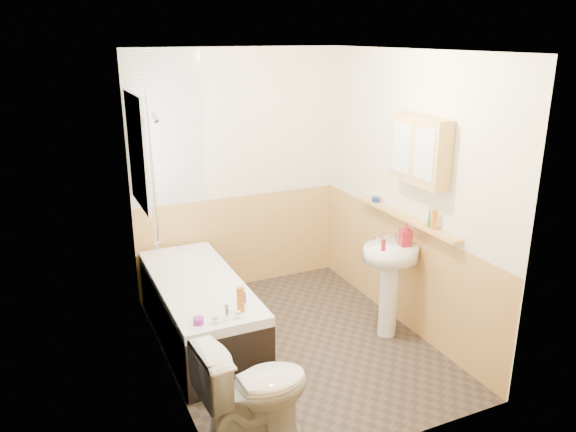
% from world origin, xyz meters
% --- Properties ---
extents(floor, '(2.80, 2.80, 0.00)m').
position_xyz_m(floor, '(0.00, 0.00, 0.00)').
color(floor, '#2F2621').
rests_on(floor, ground).
extents(ceiling, '(2.80, 2.80, 0.00)m').
position_xyz_m(ceiling, '(0.00, 0.00, 2.50)').
color(ceiling, white).
rests_on(ceiling, ground).
extents(wall_back, '(2.20, 0.02, 2.50)m').
position_xyz_m(wall_back, '(0.00, 1.41, 1.25)').
color(wall_back, '#F5EFCA').
rests_on(wall_back, ground).
extents(wall_front, '(2.20, 0.02, 2.50)m').
position_xyz_m(wall_front, '(0.00, -1.41, 1.25)').
color(wall_front, '#F5EFCA').
rests_on(wall_front, ground).
extents(wall_left, '(0.02, 2.80, 2.50)m').
position_xyz_m(wall_left, '(-1.11, 0.00, 1.25)').
color(wall_left, '#F5EFCA').
rests_on(wall_left, ground).
extents(wall_right, '(0.02, 2.80, 2.50)m').
position_xyz_m(wall_right, '(1.11, 0.00, 1.25)').
color(wall_right, '#F5EFCA').
rests_on(wall_right, ground).
extents(wainscot_right, '(0.01, 2.80, 1.00)m').
position_xyz_m(wainscot_right, '(1.09, 0.00, 0.50)').
color(wainscot_right, '#DDAA5B').
rests_on(wainscot_right, wall_right).
extents(wainscot_front, '(2.20, 0.01, 1.00)m').
position_xyz_m(wainscot_front, '(0.00, -1.39, 0.50)').
color(wainscot_front, '#DDAA5B').
rests_on(wainscot_front, wall_front).
extents(wainscot_back, '(2.20, 0.01, 1.00)m').
position_xyz_m(wainscot_back, '(0.00, 1.39, 0.50)').
color(wainscot_back, '#DDAA5B').
rests_on(wainscot_back, wall_back).
extents(tile_cladding_left, '(0.01, 2.80, 2.50)m').
position_xyz_m(tile_cladding_left, '(-1.09, 0.00, 1.25)').
color(tile_cladding_left, white).
rests_on(tile_cladding_left, wall_left).
extents(tile_return_back, '(0.75, 0.01, 1.50)m').
position_xyz_m(tile_return_back, '(-0.73, 1.39, 1.75)').
color(tile_return_back, white).
rests_on(tile_return_back, wall_back).
extents(window, '(0.03, 0.79, 0.99)m').
position_xyz_m(window, '(-1.06, 0.95, 1.65)').
color(window, white).
rests_on(window, wall_left).
extents(bathtub, '(0.70, 1.78, 0.71)m').
position_xyz_m(bathtub, '(-0.73, 0.44, 0.30)').
color(bathtub, black).
rests_on(bathtub, floor).
extents(shower_riser, '(0.11, 0.09, 1.30)m').
position_xyz_m(shower_riser, '(-1.04, 0.46, 1.66)').
color(shower_riser, silver).
rests_on(shower_riser, wall_left).
extents(toilet, '(0.79, 0.47, 0.75)m').
position_xyz_m(toilet, '(-0.76, -0.98, 0.38)').
color(toilet, white).
rests_on(toilet, floor).
extents(sink, '(0.50, 0.41, 0.97)m').
position_xyz_m(sink, '(0.84, -0.18, 0.61)').
color(sink, white).
rests_on(sink, floor).
extents(pine_shelf, '(0.10, 1.40, 0.03)m').
position_xyz_m(pine_shelf, '(1.04, -0.08, 1.06)').
color(pine_shelf, '#DDAA5B').
rests_on(pine_shelf, wall_right).
extents(medicine_cabinet, '(0.16, 0.62, 0.56)m').
position_xyz_m(medicine_cabinet, '(1.01, -0.25, 1.70)').
color(medicine_cabinet, '#DDAA5B').
rests_on(medicine_cabinet, wall_right).
extents(foam_can, '(0.06, 0.06, 0.16)m').
position_xyz_m(foam_can, '(1.04, -0.47, 1.16)').
color(foam_can, orange).
rests_on(foam_can, pine_shelf).
extents(green_bottle, '(0.04, 0.04, 0.19)m').
position_xyz_m(green_bottle, '(1.04, -0.41, 1.17)').
color(green_bottle, '#388447').
rests_on(green_bottle, pine_shelf).
extents(black_jar, '(0.10, 0.10, 0.05)m').
position_xyz_m(black_jar, '(1.04, 0.40, 1.10)').
color(black_jar, navy).
rests_on(black_jar, pine_shelf).
extents(soap_bottle, '(0.15, 0.23, 0.10)m').
position_xyz_m(soap_bottle, '(0.95, -0.22, 0.91)').
color(soap_bottle, maroon).
rests_on(soap_bottle, sink).
extents(clear_bottle, '(0.04, 0.04, 0.11)m').
position_xyz_m(clear_bottle, '(0.71, -0.25, 0.91)').
color(clear_bottle, maroon).
rests_on(clear_bottle, sink).
extents(blue_gel, '(0.06, 0.05, 0.21)m').
position_xyz_m(blue_gel, '(-0.59, -0.26, 0.68)').
color(blue_gel, orange).
rests_on(blue_gel, bathtub).
extents(cream_jar, '(0.10, 0.10, 0.05)m').
position_xyz_m(cream_jar, '(-0.94, -0.31, 0.60)').
color(cream_jar, purple).
rests_on(cream_jar, bathtub).
extents(orange_bottle, '(0.03, 0.03, 0.09)m').
position_xyz_m(orange_bottle, '(-0.51, -0.13, 0.62)').
color(orange_bottle, '#19339E').
rests_on(orange_bottle, bathtub).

